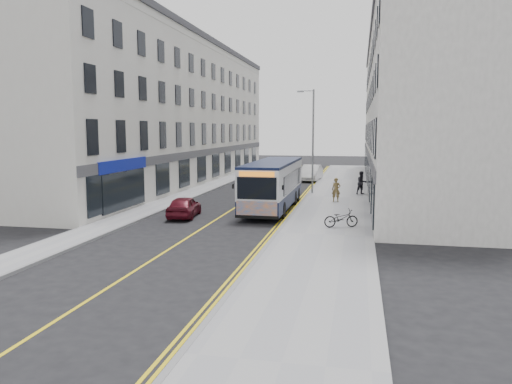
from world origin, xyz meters
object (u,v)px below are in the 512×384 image
at_px(city_bus, 273,183).
at_px(pedestrian_near, 336,190).
at_px(streetlamp, 312,137).
at_px(car_white, 311,173).
at_px(pedestrian_far, 362,183).
at_px(bicycle, 341,218).
at_px(car_maroon, 184,207).

height_order(city_bus, pedestrian_near, city_bus).
bearing_deg(streetlamp, car_white, 95.50).
bearing_deg(pedestrian_far, city_bus, -153.94).
xyz_separation_m(streetlamp, car_white, (-0.97, 10.06, -3.61)).
relative_size(city_bus, bicycle, 5.98).
height_order(streetlamp, car_maroon, streetlamp).
bearing_deg(car_white, car_maroon, -99.03).
height_order(streetlamp, bicycle, streetlamp).
bearing_deg(pedestrian_near, car_maroon, -143.79).
relative_size(bicycle, car_maroon, 0.48).
height_order(pedestrian_far, car_maroon, pedestrian_far).
bearing_deg(car_maroon, streetlamp, -124.28).
bearing_deg(streetlamp, car_maroon, -118.02).
xyz_separation_m(streetlamp, car_maroon, (-6.17, -11.60, -3.77)).
distance_m(bicycle, car_maroon, 9.11).
distance_m(pedestrian_near, car_maroon, 10.98).
height_order(streetlamp, city_bus, streetlamp).
bearing_deg(streetlamp, city_bus, -102.22).
xyz_separation_m(city_bus, car_white, (0.69, 17.75, -0.88)).
bearing_deg(car_maroon, car_white, -109.76).
height_order(pedestrian_near, pedestrian_far, pedestrian_far).
distance_m(pedestrian_far, car_maroon, 15.22).
bearing_deg(city_bus, pedestrian_near, 41.24).
height_order(city_bus, bicycle, city_bus).
distance_m(streetlamp, pedestrian_far, 5.11).
xyz_separation_m(bicycle, pedestrian_far, (1.06, 13.25, 0.42)).
bearing_deg(city_bus, streetlamp, 77.78).
height_order(streetlamp, pedestrian_far, streetlamp).
relative_size(pedestrian_near, car_white, 0.35).
bearing_deg(car_white, pedestrian_far, -60.34).
relative_size(car_white, car_maroon, 1.30).
xyz_separation_m(bicycle, car_maroon, (-8.93, 1.77, 0.04)).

